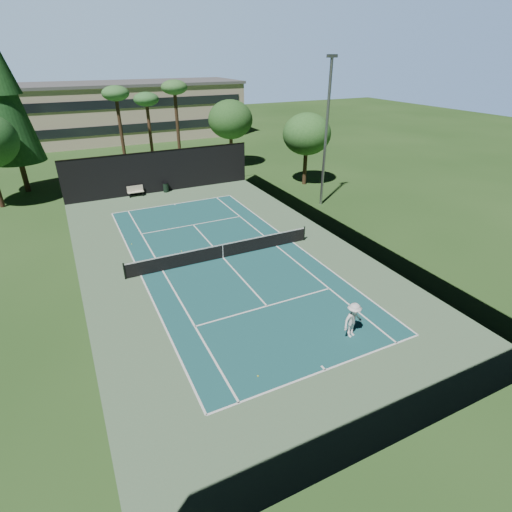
{
  "coord_description": "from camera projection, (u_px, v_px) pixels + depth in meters",
  "views": [
    {
      "loc": [
        -8.53,
        -22.39,
        12.37
      ],
      "look_at": [
        1.0,
        -3.0,
        1.3
      ],
      "focal_mm": 28.0,
      "sensor_mm": 36.0,
      "label": 1
    }
  ],
  "objects": [
    {
      "name": "ground",
      "position": [
        223.0,
        258.0,
        26.87
      ],
      "size": [
        160.0,
        160.0,
        0.0
      ],
      "primitive_type": "plane",
      "color": "#26491B",
      "rests_on": "ground"
    },
    {
      "name": "apron_slab",
      "position": [
        223.0,
        258.0,
        26.87
      ],
      "size": [
        18.0,
        32.0,
        0.01
      ],
      "primitive_type": "cube",
      "color": "#527350",
      "rests_on": "ground"
    },
    {
      "name": "court_surface",
      "position": [
        223.0,
        258.0,
        26.87
      ],
      "size": [
        10.97,
        23.77,
        0.01
      ],
      "primitive_type": "cube",
      "color": "#1A5254",
      "rests_on": "ground"
    },
    {
      "name": "court_lines",
      "position": [
        223.0,
        258.0,
        26.86
      ],
      "size": [
        11.07,
        23.87,
        0.01
      ],
      "color": "white",
      "rests_on": "ground"
    },
    {
      "name": "tennis_net",
      "position": [
        223.0,
        251.0,
        26.62
      ],
      "size": [
        12.9,
        0.1,
        1.1
      ],
      "color": "black",
      "rests_on": "ground"
    },
    {
      "name": "fence",
      "position": [
        222.0,
        230.0,
        26.01
      ],
      "size": [
        18.04,
        32.05,
        4.03
      ],
      "color": "black",
      "rests_on": "ground"
    },
    {
      "name": "player",
      "position": [
        353.0,
        320.0,
        19.09
      ],
      "size": [
        1.31,
        0.91,
        1.86
      ],
      "primitive_type": "imported",
      "rotation": [
        0.0,
        0.0,
        0.19
      ],
      "color": "white",
      "rests_on": "ground"
    },
    {
      "name": "tennis_ball_a",
      "position": [
        258.0,
        376.0,
        17.03
      ],
      "size": [
        0.08,
        0.08,
        0.08
      ],
      "primitive_type": "sphere",
      "color": "#C7D430",
      "rests_on": "ground"
    },
    {
      "name": "tennis_ball_b",
      "position": [
        181.0,
        251.0,
        27.71
      ],
      "size": [
        0.07,
        0.07,
        0.07
      ],
      "primitive_type": "sphere",
      "color": "#DAEF36",
      "rests_on": "ground"
    },
    {
      "name": "tennis_ball_c",
      "position": [
        220.0,
        248.0,
        28.15
      ],
      "size": [
        0.06,
        0.06,
        0.06
      ],
      "primitive_type": "sphere",
      "color": "#E9F637",
      "rests_on": "ground"
    },
    {
      "name": "tennis_ball_d",
      "position": [
        132.0,
        244.0,
        28.73
      ],
      "size": [
        0.07,
        0.07,
        0.07
      ],
      "primitive_type": "sphere",
      "color": "#ADCA2D",
      "rests_on": "ground"
    },
    {
      "name": "park_bench",
      "position": [
        135.0,
        191.0,
        38.11
      ],
      "size": [
        1.5,
        0.45,
        1.02
      ],
      "color": "beige",
      "rests_on": "ground"
    },
    {
      "name": "trash_bin",
      "position": [
        166.0,
        187.0,
        39.31
      ],
      "size": [
        0.56,
        0.56,
        0.95
      ],
      "color": "black",
      "rests_on": "ground"
    },
    {
      "name": "pine_tree",
      "position": [
        1.0,
        88.0,
        35.38
      ],
      "size": [
        4.8,
        4.8,
        15.0
      ],
      "color": "#42301C",
      "rests_on": "ground"
    },
    {
      "name": "palm_a",
      "position": [
        116.0,
        97.0,
        41.52
      ],
      "size": [
        2.8,
        2.8,
        9.32
      ],
      "color": "#402B1B",
      "rests_on": "ground"
    },
    {
      "name": "palm_b",
      "position": [
        146.0,
        102.0,
        44.87
      ],
      "size": [
        2.8,
        2.8,
        8.42
      ],
      "color": "#4F3422",
      "rests_on": "ground"
    },
    {
      "name": "palm_c",
      "position": [
        175.0,
        91.0,
        42.89
      ],
      "size": [
        2.8,
        2.8,
        9.77
      ],
      "color": "#3F2B1B",
      "rests_on": "ground"
    },
    {
      "name": "decid_tree_a",
      "position": [
        230.0,
        120.0,
        45.89
      ],
      "size": [
        5.12,
        5.12,
        7.62
      ],
      "color": "#4C3720",
      "rests_on": "ground"
    },
    {
      "name": "decid_tree_b",
      "position": [
        307.0,
        134.0,
        39.63
      ],
      "size": [
        4.8,
        4.8,
        7.14
      ],
      "color": "#442F1D",
      "rests_on": "ground"
    },
    {
      "name": "campus_building",
      "position": [
        111.0,
        111.0,
        61.68
      ],
      "size": [
        40.5,
        12.5,
        8.3
      ],
      "color": "#C3AF97",
      "rests_on": "ground"
    },
    {
      "name": "light_pole",
      "position": [
        326.0,
        131.0,
        33.43
      ],
      "size": [
        0.9,
        0.25,
        12.22
      ],
      "color": "gray",
      "rests_on": "ground"
    }
  ]
}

